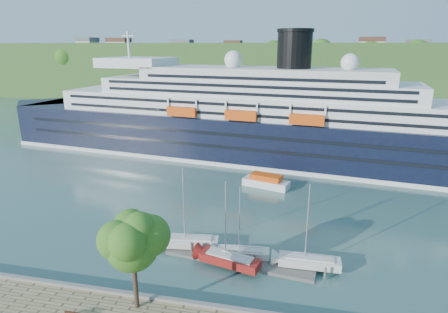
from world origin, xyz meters
The scene contains 12 objects.
ground centered at (0.00, 0.00, 0.00)m, with size 400.00×400.00×0.00m, color #325953.
far_hillside centered at (0.00, 145.00, 12.00)m, with size 400.00×50.00×24.00m, color #3B6126.
quay_coping centered at (0.00, -0.20, 1.15)m, with size 220.00×0.50×0.30m, color slate.
cruise_ship centered at (-3.72, 50.13, 13.20)m, with size 117.52×17.11×26.39m, color black, non-canonical shape.
park_bench centered at (-7.24, -3.97, 1.43)m, with size 1.34×0.55×0.86m, color #402012, non-canonical shape.
promenade_tree centered at (-2.50, -1.50, 6.03)m, with size 6.07×6.07×10.06m, color #2C641A, non-canonical shape.
floating_pontoon centered at (4.81, 8.70, 0.19)m, with size 16.97×2.07×0.38m, color slate, non-canonical shape.
sailboat_white_near centered at (-1.36, 10.48, 4.88)m, with size 7.55×2.10×9.76m, color silver, non-canonical shape.
sailboat_red centered at (4.10, 7.66, 4.78)m, with size 7.40×2.05×9.56m, color maroon, non-canonical shape.
sailboat_white_far centered at (12.56, 9.20, 4.68)m, with size 7.25×2.01×9.36m, color silver, non-canonical shape.
tender_launch centered at (5.40, 32.87, 1.10)m, with size 7.95×2.72×2.20m, color #E14A0D, non-canonical shape.
sailboat_extra centered at (5.24, 9.63, 4.20)m, with size 6.51×1.81×8.41m, color silver, non-canonical shape.
Camera 1 is at (10.99, -27.33, 23.44)m, focal length 30.00 mm.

